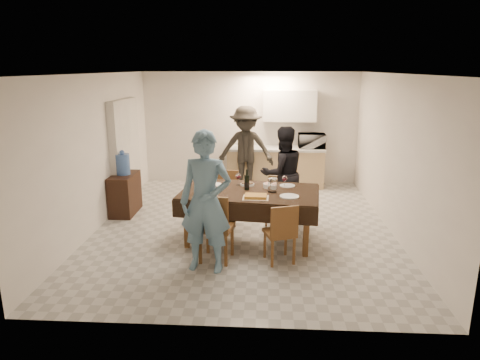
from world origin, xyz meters
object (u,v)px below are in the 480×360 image
(water_jug, at_px, (123,164))
(water_pitcher, at_px, (272,185))
(console, at_px, (125,194))
(person_far, at_px, (283,173))
(wine_bottle, at_px, (247,180))
(person_near, at_px, (206,202))
(savoury_tart, at_px, (256,196))
(microwave, at_px, (312,141))
(dining_table, at_px, (250,193))
(person_kitchen, at_px, (246,149))

(water_jug, bearing_deg, water_pitcher, -24.02)
(console, distance_m, person_far, 3.00)
(console, bearing_deg, wine_bottle, -25.58)
(console, height_order, person_far, person_far)
(water_jug, xyz_separation_m, person_near, (1.86, -2.23, 0.01))
(wine_bottle, xyz_separation_m, savoury_tart, (0.15, -0.43, -0.14))
(water_pitcher, xyz_separation_m, microwave, (0.94, 3.33, 0.14))
(water_pitcher, bearing_deg, dining_table, 171.87)
(person_near, bearing_deg, wine_bottle, 72.63)
(person_kitchen, bearing_deg, savoury_tart, -84.76)
(dining_table, relative_size, person_kitchen, 1.19)
(console, bearing_deg, savoury_tart, -31.87)
(console, relative_size, water_jug, 2.10)
(water_jug, bearing_deg, person_kitchen, 36.69)
(microwave, xyz_separation_m, person_far, (-0.74, -2.23, -0.23))
(water_pitcher, xyz_separation_m, person_kitchen, (-0.54, 2.88, 0.01))
(savoury_tart, bearing_deg, wine_bottle, 109.23)
(dining_table, relative_size, person_near, 1.17)
(wine_bottle, bearing_deg, person_near, -114.44)
(console, height_order, microwave, microwave)
(microwave, height_order, person_near, person_near)
(dining_table, height_order, microwave, microwave)
(dining_table, bearing_deg, savoury_tart, -68.37)
(dining_table, distance_m, water_pitcher, 0.38)
(savoury_tart, relative_size, microwave, 0.64)
(person_far, bearing_deg, microwave, -130.30)
(microwave, bearing_deg, dining_table, 68.45)
(wine_bottle, bearing_deg, dining_table, -45.00)
(dining_table, height_order, wine_bottle, wine_bottle)
(console, height_order, savoury_tart, savoury_tart)
(microwave, relative_size, person_far, 0.35)
(wine_bottle, height_order, microwave, microwave)
(water_pitcher, xyz_separation_m, person_far, (0.20, 1.10, -0.08))
(console, xyz_separation_m, person_kitchen, (2.21, 1.65, 0.57))
(microwave, height_order, person_far, person_far)
(water_jug, bearing_deg, person_far, -2.48)
(wine_bottle, bearing_deg, person_kitchen, 92.96)
(console, relative_size, water_pitcher, 3.78)
(savoury_tart, bearing_deg, dining_table, 104.74)
(dining_table, xyz_separation_m, console, (-2.41, 1.18, -0.41))
(console, relative_size, microwave, 1.37)
(person_near, bearing_deg, dining_table, 69.43)
(microwave, distance_m, person_far, 2.36)
(savoury_tart, height_order, person_kitchen, person_kitchen)
(wine_bottle, bearing_deg, water_jug, 154.42)
(dining_table, xyz_separation_m, savoury_tart, (0.10, -0.38, 0.06))
(console, relative_size, person_far, 0.48)
(water_pitcher, bearing_deg, person_near, -131.99)
(person_near, height_order, person_kitchen, person_near)
(console, distance_m, person_kitchen, 2.82)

